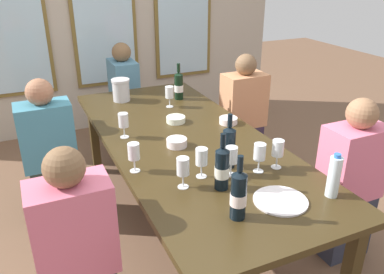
{
  "coord_description": "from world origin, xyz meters",
  "views": [
    {
      "loc": [
        -0.97,
        -2.23,
        1.85
      ],
      "look_at": [
        0.0,
        -0.09,
        0.79
      ],
      "focal_mm": 36.87,
      "sensor_mm": 36.0,
      "label": 1
    }
  ],
  "objects_px": {
    "wine_bottle_0": "(229,147)",
    "wine_glass_0": "(134,152)",
    "metal_pitcher": "(121,90)",
    "seated_person_2": "(77,255)",
    "tasting_bowl_1": "(177,142)",
    "white_plate_0": "(280,201)",
    "tasting_bowl_0": "(176,119)",
    "seated_person_4": "(125,99)",
    "wine_bottle_3": "(238,195)",
    "tasting_bowl_2": "(228,120)",
    "water_bottle": "(334,176)",
    "seated_person_3": "(349,184)",
    "wine_glass_5": "(183,167)",
    "wine_glass_1": "(202,158)",
    "wine_glass_3": "(169,93)",
    "seated_person_0": "(50,155)",
    "wine_glass_6": "(260,153)",
    "wine_bottle_2": "(222,168)",
    "wine_bottle_1": "(179,86)",
    "seated_person_1": "(243,117)",
    "wine_glass_2": "(231,156)",
    "wine_glass_7": "(123,121)",
    "dining_table": "(186,147)",
    "wine_glass_4": "(278,149)"
  },
  "relations": [
    {
      "from": "wine_bottle_0",
      "to": "wine_glass_0",
      "type": "relative_size",
      "value": 1.89
    },
    {
      "from": "metal_pitcher",
      "to": "seated_person_2",
      "type": "height_order",
      "value": "seated_person_2"
    },
    {
      "from": "tasting_bowl_1",
      "to": "white_plate_0",
      "type": "bearing_deg",
      "value": -74.27
    },
    {
      "from": "tasting_bowl_0",
      "to": "seated_person_4",
      "type": "height_order",
      "value": "seated_person_4"
    },
    {
      "from": "wine_bottle_3",
      "to": "tasting_bowl_2",
      "type": "distance_m",
      "value": 1.17
    },
    {
      "from": "water_bottle",
      "to": "seated_person_3",
      "type": "xyz_separation_m",
      "value": [
        0.46,
        0.3,
        -0.33
      ]
    },
    {
      "from": "wine_glass_5",
      "to": "wine_glass_1",
      "type": "bearing_deg",
      "value": 23.67
    },
    {
      "from": "wine_glass_3",
      "to": "seated_person_0",
      "type": "bearing_deg",
      "value": -176.46
    },
    {
      "from": "wine_glass_0",
      "to": "wine_glass_5",
      "type": "xyz_separation_m",
      "value": [
        0.18,
        -0.28,
        0.0
      ]
    },
    {
      "from": "wine_glass_0",
      "to": "wine_glass_6",
      "type": "xyz_separation_m",
      "value": [
        0.64,
        -0.3,
        -0.0
      ]
    },
    {
      "from": "wine_bottle_2",
      "to": "wine_glass_5",
      "type": "xyz_separation_m",
      "value": [
        -0.18,
        0.09,
        0.0
      ]
    },
    {
      "from": "metal_pitcher",
      "to": "seated_person_3",
      "type": "xyz_separation_m",
      "value": [
        1.04,
        -1.61,
        -0.31
      ]
    },
    {
      "from": "wine_bottle_3",
      "to": "white_plate_0",
      "type": "bearing_deg",
      "value": 5.29
    },
    {
      "from": "wine_bottle_0",
      "to": "seated_person_0",
      "type": "bearing_deg",
      "value": 131.61
    },
    {
      "from": "wine_bottle_1",
      "to": "wine_glass_6",
      "type": "xyz_separation_m",
      "value": [
        -0.08,
        -1.38,
        -0.0
      ]
    },
    {
      "from": "seated_person_1",
      "to": "seated_person_3",
      "type": "xyz_separation_m",
      "value": [
        0.0,
        -1.31,
        0.0
      ]
    },
    {
      "from": "water_bottle",
      "to": "wine_glass_3",
      "type": "xyz_separation_m",
      "value": [
        -0.27,
        1.59,
        0.0
      ]
    },
    {
      "from": "wine_glass_2",
      "to": "wine_glass_3",
      "type": "distance_m",
      "value": 1.2
    },
    {
      "from": "wine_glass_6",
      "to": "wine_bottle_3",
      "type": "bearing_deg",
      "value": -135.18
    },
    {
      "from": "wine_bottle_1",
      "to": "tasting_bowl_1",
      "type": "distance_m",
      "value": 0.96
    },
    {
      "from": "wine_glass_7",
      "to": "seated_person_3",
      "type": "height_order",
      "value": "seated_person_3"
    },
    {
      "from": "wine_bottle_0",
      "to": "water_bottle",
      "type": "bearing_deg",
      "value": -56.46
    },
    {
      "from": "wine_glass_6",
      "to": "seated_person_3",
      "type": "bearing_deg",
      "value": -6.14
    },
    {
      "from": "metal_pitcher",
      "to": "wine_bottle_3",
      "type": "bearing_deg",
      "value": -88.5
    },
    {
      "from": "dining_table",
      "to": "wine_bottle_2",
      "type": "relative_size",
      "value": 7.84
    },
    {
      "from": "wine_glass_5",
      "to": "seated_person_1",
      "type": "bearing_deg",
      "value": 47.34
    },
    {
      "from": "wine_bottle_3",
      "to": "seated_person_0",
      "type": "relative_size",
      "value": 0.29
    },
    {
      "from": "tasting_bowl_0",
      "to": "wine_glass_1",
      "type": "relative_size",
      "value": 0.82
    },
    {
      "from": "wine_bottle_3",
      "to": "tasting_bowl_1",
      "type": "bearing_deg",
      "value": 87.52
    },
    {
      "from": "water_bottle",
      "to": "wine_bottle_3",
      "type": "bearing_deg",
      "value": 175.94
    },
    {
      "from": "water_bottle",
      "to": "wine_glass_2",
      "type": "bearing_deg",
      "value": 132.4
    },
    {
      "from": "tasting_bowl_2",
      "to": "wine_glass_5",
      "type": "relative_size",
      "value": 0.78
    },
    {
      "from": "wine_bottle_3",
      "to": "wine_glass_6",
      "type": "height_order",
      "value": "wine_bottle_3"
    },
    {
      "from": "dining_table",
      "to": "wine_bottle_0",
      "type": "bearing_deg",
      "value": -81.85
    },
    {
      "from": "wine_bottle_1",
      "to": "wine_glass_0",
      "type": "xyz_separation_m",
      "value": [
        -0.73,
        -1.08,
        0.0
      ]
    },
    {
      "from": "white_plate_0",
      "to": "seated_person_1",
      "type": "xyz_separation_m",
      "value": [
        0.73,
        1.55,
        -0.22
      ]
    },
    {
      "from": "wine_bottle_3",
      "to": "tasting_bowl_2",
      "type": "relative_size",
      "value": 2.4
    },
    {
      "from": "dining_table",
      "to": "seated_person_2",
      "type": "distance_m",
      "value": 1.06
    },
    {
      "from": "wine_glass_1",
      "to": "wine_glass_7",
      "type": "height_order",
      "value": "same"
    },
    {
      "from": "seated_person_2",
      "to": "wine_glass_2",
      "type": "bearing_deg",
      "value": 3.5
    },
    {
      "from": "dining_table",
      "to": "wine_glass_1",
      "type": "height_order",
      "value": "wine_glass_1"
    },
    {
      "from": "water_bottle",
      "to": "seated_person_4",
      "type": "relative_size",
      "value": 0.22
    },
    {
      "from": "wine_glass_2",
      "to": "tasting_bowl_0",
      "type": "bearing_deg",
      "value": 88.77
    },
    {
      "from": "wine_bottle_2",
      "to": "seated_person_3",
      "type": "bearing_deg",
      "value": -0.0
    },
    {
      "from": "water_bottle",
      "to": "wine_glass_4",
      "type": "xyz_separation_m",
      "value": [
        -0.08,
        0.37,
        0.0
      ]
    },
    {
      "from": "wine_glass_3",
      "to": "wine_bottle_1",
      "type": "bearing_deg",
      "value": 46.49
    },
    {
      "from": "wine_bottle_0",
      "to": "wine_glass_4",
      "type": "relative_size",
      "value": 1.89
    },
    {
      "from": "wine_glass_5",
      "to": "wine_glass_3",
      "type": "bearing_deg",
      "value": 71.75
    },
    {
      "from": "seated_person_1",
      "to": "wine_bottle_0",
      "type": "bearing_deg",
      "value": -125.34
    },
    {
      "from": "seated_person_1",
      "to": "water_bottle",
      "type": "bearing_deg",
      "value": -105.96
    }
  ]
}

